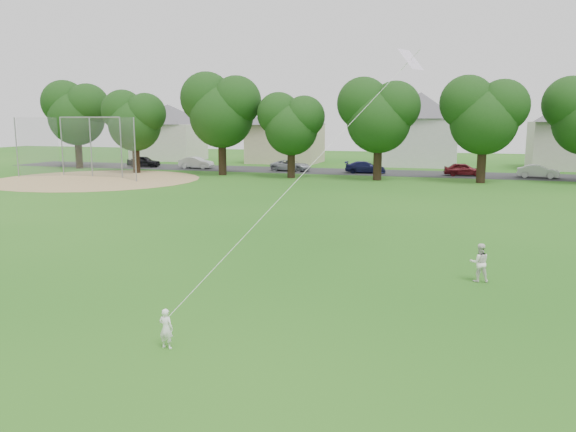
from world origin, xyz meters
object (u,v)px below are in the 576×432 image
(older_boy, at_px, (479,263))
(baseball_backstop, at_px, (87,147))
(kite, at_px, (315,161))
(toddler, at_px, (166,329))

(older_boy, distance_m, baseball_backstop, 41.83)
(older_boy, height_order, kite, kite)
(toddler, bearing_deg, kite, -109.67)
(toddler, xyz_separation_m, baseball_backstop, (-26.38, 32.91, 2.24))
(toddler, xyz_separation_m, older_boy, (7.02, 7.80, 0.16))
(toddler, bearing_deg, baseball_backstop, -47.94)
(older_boy, bearing_deg, toddler, 36.40)
(toddler, bearing_deg, older_boy, -128.62)
(kite, distance_m, baseball_backstop, 39.85)
(kite, height_order, baseball_backstop, kite)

